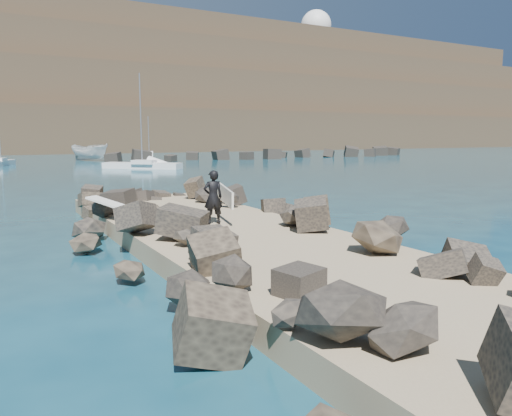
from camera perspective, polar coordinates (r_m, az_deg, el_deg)
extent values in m
plane|color=#0F384C|center=(15.41, -1.82, -5.06)|extent=(800.00, 800.00, 0.00)
cube|color=#8C7759|center=(13.64, 2.06, -5.52)|extent=(6.00, 26.00, 0.60)
cube|color=black|center=(12.84, -10.32, -5.61)|extent=(2.60, 22.00, 1.00)
cube|color=black|center=(15.64, 10.24, -3.11)|extent=(2.60, 22.00, 1.00)
cube|color=black|center=(80.19, 2.34, 6.12)|extent=(52.00, 4.00, 1.20)
cube|color=#2D4919|center=(174.59, -24.08, 11.62)|extent=(360.00, 140.00, 32.00)
cube|color=white|center=(18.07, -15.74, -0.05)|extent=(1.80, 2.09, 0.07)
imported|color=silver|center=(76.94, -18.43, 6.09)|extent=(5.82, 6.53, 2.47)
imported|color=black|center=(16.76, -4.93, 1.23)|extent=(0.71, 0.51, 1.81)
cube|color=silver|center=(16.95, -3.54, 1.49)|extent=(0.58, 2.21, 0.71)
cylinder|color=silver|center=(196.20, 6.84, 17.47)|extent=(7.45, 7.45, 6.52)
sphere|color=white|center=(197.83, 6.88, 20.00)|extent=(11.18, 11.18, 11.18)
cube|color=silver|center=(89.07, -12.11, 5.93)|extent=(2.91, 5.86, 0.80)
cylinder|color=gray|center=(89.01, -12.18, 8.18)|extent=(0.12, 0.12, 6.32)
cube|color=silver|center=(88.43, -11.99, 6.24)|extent=(1.35, 1.81, 0.44)
cube|color=silver|center=(116.65, -11.20, 6.45)|extent=(3.56, 6.14, 0.80)
cylinder|color=gray|center=(116.60, -11.25, 8.27)|extent=(0.12, 0.12, 6.70)
cube|color=silver|center=(115.99, -11.10, 6.69)|extent=(1.55, 1.95, 0.44)
cube|color=silver|center=(56.30, -12.87, 4.67)|extent=(7.72, 7.37, 0.80)
cylinder|color=gray|center=(56.23, -13.04, 9.92)|extent=(0.12, 0.12, 9.62)
cube|color=silver|center=(55.59, -12.68, 5.15)|extent=(2.75, 2.69, 0.44)
cube|color=silver|center=(67.34, -27.11, 4.52)|extent=(3.46, 5.53, 0.80)
cube|color=silver|center=(66.72, -27.12, 4.93)|extent=(1.46, 1.78, 0.44)
cube|color=white|center=(169.43, -15.17, 18.31)|extent=(12.00, 7.00, 4.00)
cube|color=white|center=(191.96, -5.44, 17.17)|extent=(6.00, 6.00, 3.00)
cube|color=white|center=(183.99, 3.22, 17.90)|extent=(5.00, 5.00, 5.00)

